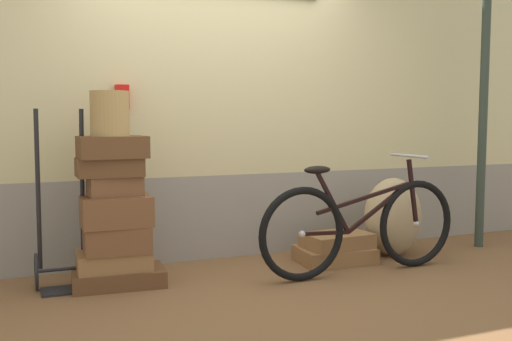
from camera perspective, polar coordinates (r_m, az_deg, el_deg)
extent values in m
cube|color=brown|center=(4.47, -0.89, -11.05)|extent=(9.15, 5.20, 0.06)
cube|color=gray|center=(5.17, -4.39, -4.40)|extent=(7.15, 0.20, 0.72)
cube|color=#CCBC84|center=(5.13, -4.50, 11.49)|extent=(7.15, 0.20, 2.12)
cube|color=red|center=(4.77, -12.89, 6.95)|extent=(0.10, 0.08, 0.20)
cylinder|color=#2D382D|center=(5.87, 21.29, 6.80)|extent=(0.08, 0.08, 2.85)
cube|color=brown|center=(4.44, -13.23, -10.09)|extent=(0.68, 0.43, 0.12)
cube|color=olive|center=(4.42, -13.66, -8.47)|extent=(0.53, 0.38, 0.13)
cube|color=brown|center=(4.36, -13.38, -6.49)|extent=(0.47, 0.35, 0.19)
cube|color=brown|center=(4.31, -13.44, -3.88)|extent=(0.49, 0.32, 0.21)
cube|color=brown|center=(4.32, -13.56, -1.48)|extent=(0.38, 0.25, 0.14)
cube|color=brown|center=(4.31, -14.07, 0.32)|extent=(0.46, 0.29, 0.13)
cube|color=brown|center=(4.29, -13.81, 2.23)|extent=(0.48, 0.34, 0.16)
cube|color=olive|center=(5.05, 7.65, -8.11)|extent=(0.64, 0.48, 0.13)
cube|color=olive|center=(5.02, 7.92, -6.75)|extent=(0.58, 0.41, 0.12)
cylinder|color=#A8844C|center=(4.27, -14.05, 5.40)|extent=(0.27, 0.27, 0.32)
torus|color=black|center=(4.48, -20.60, -9.20)|extent=(0.02, 0.27, 0.27)
torus|color=black|center=(4.50, -15.98, -8.99)|extent=(0.02, 0.27, 0.27)
cylinder|color=black|center=(4.49, -18.29, -9.10)|extent=(0.36, 0.02, 0.02)
cylinder|color=black|center=(4.38, -20.45, -1.86)|extent=(0.03, 0.16, 1.15)
cylinder|color=black|center=(4.40, -16.55, -1.72)|extent=(0.03, 0.16, 1.15)
cube|color=black|center=(4.41, -18.13, -11.02)|extent=(0.32, 0.22, 0.02)
ellipsoid|color=tan|center=(5.33, 13.17, -4.41)|extent=(0.52, 0.44, 0.69)
torus|color=black|center=(4.39, 4.51, -6.19)|extent=(0.71, 0.08, 0.71)
sphere|color=#B2B2B7|center=(4.39, 4.51, -6.19)|extent=(0.05, 0.05, 0.05)
torus|color=black|center=(4.98, 15.32, -5.00)|extent=(0.71, 0.08, 0.71)
sphere|color=#B2B2B7|center=(4.98, 15.32, -5.00)|extent=(0.05, 0.05, 0.05)
cube|color=black|center=(4.73, 11.86, -3.52)|extent=(0.58, 0.04, 0.38)
cube|color=black|center=(4.49, 7.49, -3.14)|extent=(0.30, 0.04, 0.49)
cube|color=black|center=(4.49, 6.78, -6.07)|extent=(0.40, 0.04, 0.05)
cube|color=black|center=(4.64, 10.49, -2.64)|extent=(0.85, 0.05, 0.21)
cube|color=black|center=(4.91, 14.99, -2.02)|extent=(0.12, 0.03, 0.53)
ellipsoid|color=black|center=(4.38, 5.99, 0.07)|extent=(0.22, 0.10, 0.06)
cylinder|color=#A5A5AD|center=(4.86, 14.66, 1.40)|extent=(0.04, 0.46, 0.02)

